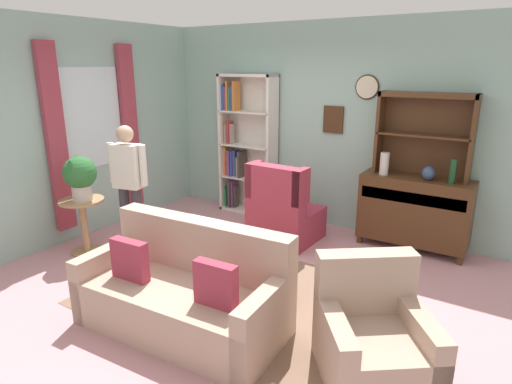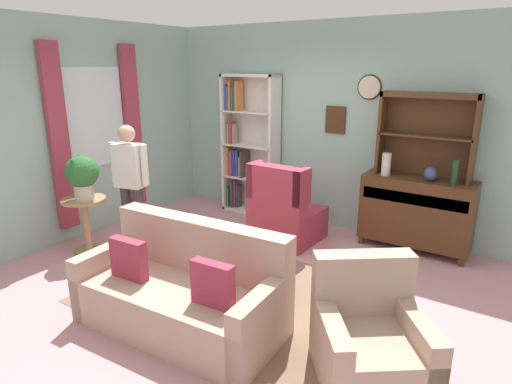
# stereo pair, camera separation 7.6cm
# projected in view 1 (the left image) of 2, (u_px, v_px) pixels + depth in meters

# --- Properties ---
(ground_plane) EXTENTS (5.40, 4.60, 0.02)m
(ground_plane) POSITION_uv_depth(u_px,v_px,m) (238.00, 280.00, 4.66)
(ground_plane) COLOR #C68C93
(wall_back) EXTENTS (5.00, 0.09, 2.80)m
(wall_back) POSITION_uv_depth(u_px,v_px,m) (325.00, 127.00, 5.98)
(wall_back) COLOR #93B7AD
(wall_back) RESTS_ON ground_plane
(wall_left) EXTENTS (0.16, 4.20, 2.80)m
(wall_left) POSITION_uv_depth(u_px,v_px,m) (79.00, 131.00, 5.59)
(wall_left) COLOR #93B7AD
(wall_left) RESTS_ON ground_plane
(area_rug) EXTENTS (2.79, 2.10, 0.01)m
(area_rug) POSITION_uv_depth(u_px,v_px,m) (237.00, 296.00, 4.31)
(area_rug) COLOR #846651
(area_rug) RESTS_ON ground_plane
(bookshelf) EXTENTS (0.90, 0.30, 2.10)m
(bookshelf) POSITION_uv_depth(u_px,v_px,m) (244.00, 146.00, 6.58)
(bookshelf) COLOR silver
(bookshelf) RESTS_ON ground_plane
(sideboard) EXTENTS (1.30, 0.45, 0.92)m
(sideboard) POSITION_uv_depth(u_px,v_px,m) (414.00, 210.00, 5.32)
(sideboard) COLOR #4C2D19
(sideboard) RESTS_ON ground_plane
(sideboard_hutch) EXTENTS (1.10, 0.26, 1.00)m
(sideboard_hutch) POSITION_uv_depth(u_px,v_px,m) (425.00, 123.00, 5.11)
(sideboard_hutch) COLOR #4C2D19
(sideboard_hutch) RESTS_ON sideboard
(vase_tall) EXTENTS (0.11, 0.11, 0.28)m
(vase_tall) POSITION_uv_depth(u_px,v_px,m) (384.00, 164.00, 5.30)
(vase_tall) COLOR beige
(vase_tall) RESTS_ON sideboard
(vase_round) EXTENTS (0.15, 0.15, 0.17)m
(vase_round) POSITION_uv_depth(u_px,v_px,m) (428.00, 173.00, 5.05)
(vase_round) COLOR #33476B
(vase_round) RESTS_ON sideboard
(bottle_wine) EXTENTS (0.07, 0.07, 0.29)m
(bottle_wine) POSITION_uv_depth(u_px,v_px,m) (453.00, 171.00, 4.88)
(bottle_wine) COLOR #194223
(bottle_wine) RESTS_ON sideboard
(couch_floral) EXTENTS (1.85, 0.96, 0.90)m
(couch_floral) POSITION_uv_depth(u_px,v_px,m) (185.00, 293.00, 3.76)
(couch_floral) COLOR tan
(couch_floral) RESTS_ON ground_plane
(armchair_floral) EXTENTS (1.07, 1.07, 0.88)m
(armchair_floral) POSITION_uv_depth(u_px,v_px,m) (373.00, 342.00, 3.14)
(armchair_floral) COLOR tan
(armchair_floral) RESTS_ON ground_plane
(wingback_chair) EXTENTS (0.80, 0.82, 1.05)m
(wingback_chair) POSITION_uv_depth(u_px,v_px,m) (283.00, 213.00, 5.56)
(wingback_chair) COLOR #A33347
(wingback_chair) RESTS_ON ground_plane
(plant_stand) EXTENTS (0.52, 0.52, 0.69)m
(plant_stand) POSITION_uv_depth(u_px,v_px,m) (84.00, 220.00, 5.21)
(plant_stand) COLOR #A87F56
(plant_stand) RESTS_ON ground_plane
(potted_plant_large) EXTENTS (0.38, 0.38, 0.53)m
(potted_plant_large) POSITION_uv_depth(u_px,v_px,m) (80.00, 175.00, 5.02)
(potted_plant_large) COLOR beige
(potted_plant_large) RESTS_ON plant_stand
(person_reading) EXTENTS (0.53, 0.27, 1.56)m
(person_reading) POSITION_uv_depth(u_px,v_px,m) (129.00, 180.00, 5.13)
(person_reading) COLOR #38333D
(person_reading) RESTS_ON ground_plane
(coffee_table) EXTENTS (0.80, 0.50, 0.42)m
(coffee_table) POSITION_uv_depth(u_px,v_px,m) (243.00, 259.00, 4.34)
(coffee_table) COLOR #4C2D19
(coffee_table) RESTS_ON ground_plane
(book_stack) EXTENTS (0.20, 0.15, 0.05)m
(book_stack) POSITION_uv_depth(u_px,v_px,m) (260.00, 250.00, 4.32)
(book_stack) COLOR #723F7F
(book_stack) RESTS_ON coffee_table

